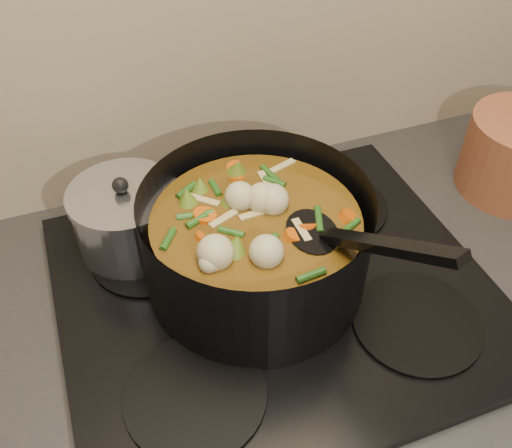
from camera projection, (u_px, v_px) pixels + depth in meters
name	position (u px, v px, depth m)	size (l,w,h in m)	color
counter	(270.00, 437.00, 1.17)	(2.64, 0.64, 0.91)	brown
stovetop	(275.00, 291.00, 0.85)	(0.62, 0.54, 0.03)	black
stockpot	(257.00, 244.00, 0.80)	(0.36, 0.42, 0.24)	black
saucepan	(127.00, 219.00, 0.87)	(0.16, 0.16, 0.14)	silver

